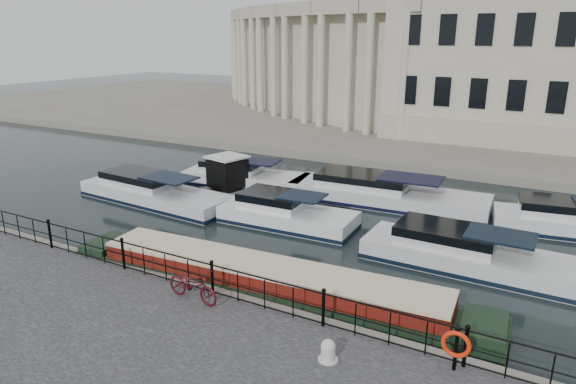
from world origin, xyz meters
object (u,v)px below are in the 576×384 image
object	(u,v)px
life_ring_post	(456,345)
harbour_hut	(228,175)
mooring_bollard	(328,351)
bicycle	(193,285)
narrowboat	(265,286)

from	to	relation	value
life_ring_post	harbour_hut	xyz separation A→B (m)	(-15.10, 11.55, -0.36)
life_ring_post	mooring_bollard	bearing A→B (deg)	-159.50
harbour_hut	bicycle	bearing A→B (deg)	-45.51
mooring_bollard	harbour_hut	size ratio (longest dim) A/B	0.19
mooring_bollard	harbour_hut	bearing A→B (deg)	133.71
narrowboat	harbour_hut	xyz separation A→B (m)	(-8.33, 9.62, 0.59)
bicycle	mooring_bollard	world-z (taller)	bicycle
bicycle	life_ring_post	distance (m)	8.13
mooring_bollard	narrowboat	xyz separation A→B (m)	(-3.78, 3.05, -0.47)
bicycle	life_ring_post	size ratio (longest dim) A/B	1.65
bicycle	mooring_bollard	size ratio (longest dim) A/B	3.35
narrowboat	life_ring_post	bearing A→B (deg)	-19.49
bicycle	mooring_bollard	xyz separation A→B (m)	(5.12, -0.81, -0.25)
life_ring_post	narrowboat	world-z (taller)	life_ring_post
bicycle	harbour_hut	size ratio (longest dim) A/B	0.65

